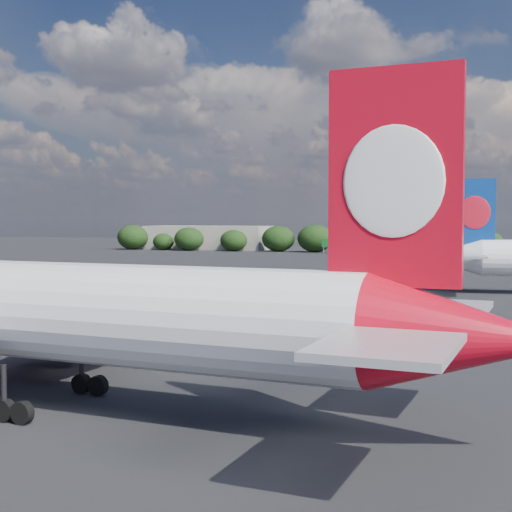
% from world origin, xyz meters
% --- Properties ---
extents(ground, '(500.00, 500.00, 0.00)m').
position_xyz_m(ground, '(0.00, 60.00, 0.00)').
color(ground, black).
rests_on(ground, ground).
extents(qantas_airliner, '(52.37, 49.79, 17.09)m').
position_xyz_m(qantas_airliner, '(7.11, 1.22, 5.21)').
color(qantas_airliner, white).
rests_on(qantas_airliner, ground).
extents(terminal_building, '(42.00, 16.00, 8.00)m').
position_xyz_m(terminal_building, '(-65.00, 192.00, 4.00)').
color(terminal_building, gray).
rests_on(terminal_building, ground).
extents(highway_sign, '(6.00, 0.30, 4.50)m').
position_xyz_m(highway_sign, '(-18.00, 176.00, 3.13)').
color(highway_sign, '#125C23').
rests_on(highway_sign, ground).
extents(billboard_yellow, '(5.00, 0.30, 5.50)m').
position_xyz_m(billboard_yellow, '(12.00, 182.00, 3.87)').
color(billboard_yellow, gold).
rests_on(billboard_yellow, ground).
extents(horizon_treeline, '(205.70, 13.68, 8.61)m').
position_xyz_m(horizon_treeline, '(4.56, 181.98, 3.85)').
color(horizon_treeline, black).
rests_on(horizon_treeline, ground).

